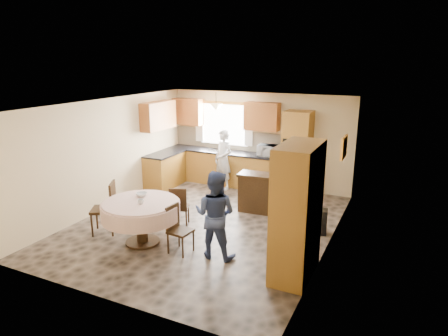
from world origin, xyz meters
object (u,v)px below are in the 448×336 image
object	(u,v)px
cupboard	(297,212)
chair_left	(107,205)
dining_table	(141,211)
person_sink	(223,160)
chair_right	(177,226)
sideboard	(264,194)
chair_back	(179,205)
person_dining	(215,215)
oven_tower	(297,154)

from	to	relation	value
cupboard	chair_left	size ratio (longest dim) A/B	2.06
dining_table	chair_left	bearing A→B (deg)	173.55
chair_left	person_sink	size ratio (longest dim) A/B	0.65
cupboard	chair_right	xyz separation A→B (m)	(-2.10, -0.13, -0.59)
chair_right	sideboard	bearing A→B (deg)	-11.37
chair_left	chair_back	xyz separation A→B (m)	(1.12, 0.84, -0.10)
person_sink	sideboard	bearing A→B (deg)	-12.37
chair_back	person_dining	size ratio (longest dim) A/B	0.55
oven_tower	sideboard	size ratio (longest dim) A/B	1.83
cupboard	person_dining	size ratio (longest dim) A/B	1.38
chair_right	person_sink	bearing A→B (deg)	18.15
person_dining	person_sink	bearing A→B (deg)	-70.48
sideboard	person_dining	size ratio (longest dim) A/B	0.75
cupboard	chair_left	distance (m)	3.80
chair_right	person_dining	xyz separation A→B (m)	(0.68, 0.14, 0.30)
chair_back	sideboard	bearing A→B (deg)	-152.72
oven_tower	person_sink	bearing A→B (deg)	-168.07
dining_table	person_sink	xyz separation A→B (m)	(-0.04, 3.58, 0.15)
oven_tower	chair_back	xyz separation A→B (m)	(-1.58, -3.03, -0.59)
dining_table	person_dining	xyz separation A→B (m)	(1.46, 0.14, 0.13)
person_dining	chair_back	bearing A→B (deg)	-37.01
oven_tower	dining_table	distance (m)	4.39
chair_back	person_dining	bearing A→B (deg)	124.49
chair_left	person_sink	world-z (taller)	person_sink
cupboard	dining_table	size ratio (longest dim) A/B	1.48
oven_tower	chair_back	size ratio (longest dim) A/B	2.48
cupboard	chair_right	distance (m)	2.19
cupboard	person_sink	xyz separation A→B (m)	(-2.92, 3.45, -0.28)
chair_right	dining_table	bearing A→B (deg)	95.28
cupboard	person_dining	world-z (taller)	cupboard
person_sink	person_dining	xyz separation A→B (m)	(1.50, -3.45, -0.02)
person_dining	chair_right	bearing A→B (deg)	7.51
chair_back	person_dining	distance (m)	1.50
chair_back	chair_right	size ratio (longest dim) A/B	0.99
chair_right	chair_left	bearing A→B (deg)	91.89
chair_left	chair_back	size ratio (longest dim) A/B	1.21
sideboard	cupboard	size ratio (longest dim) A/B	0.54
sideboard	person_sink	bearing A→B (deg)	139.67
dining_table	chair_left	size ratio (longest dim) A/B	1.39
chair_back	chair_right	xyz separation A→B (m)	(0.55, -0.94, 0.01)
chair_back	chair_right	world-z (taller)	chair_right
cupboard	chair_back	xyz separation A→B (m)	(-2.65, 0.81, -0.60)
chair_left	cupboard	bearing A→B (deg)	61.60
oven_tower	chair_left	xyz separation A→B (m)	(-2.70, -3.87, -0.49)
sideboard	chair_right	size ratio (longest dim) A/B	1.34
oven_tower	chair_left	size ratio (longest dim) A/B	2.05
oven_tower	cupboard	world-z (taller)	cupboard
cupboard	person_dining	bearing A→B (deg)	179.82
person_dining	sideboard	bearing A→B (deg)	-95.34
chair_left	chair_right	distance (m)	1.67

